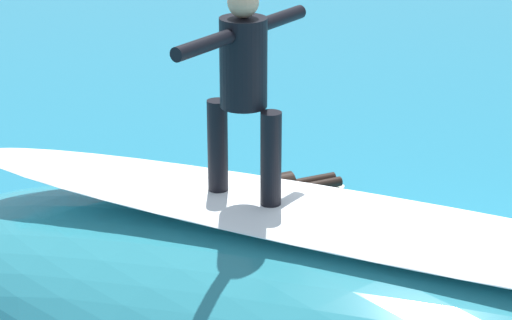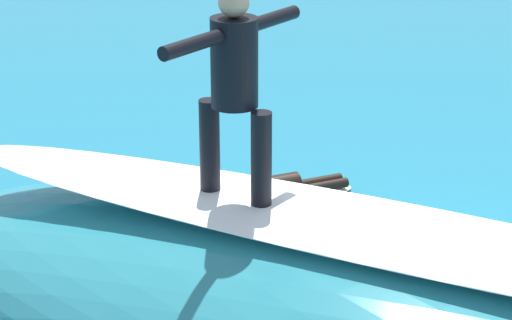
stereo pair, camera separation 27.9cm
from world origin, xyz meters
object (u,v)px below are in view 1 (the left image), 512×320
object	(u,v)px
surfboard_riding	(244,202)
surfer_riding	(243,79)
surfboard_paddling	(263,201)
surfer_paddling	(272,187)

from	to	relation	value
surfboard_riding	surfer_riding	world-z (taller)	surfer_riding
surfer_riding	surfboard_riding	bearing A→B (deg)	0.00
surfboard_paddling	surfer_paddling	distance (m)	0.20
surfboard_paddling	surfer_paddling	xyz separation A→B (m)	(-0.09, -0.08, 0.16)
surfer_riding	surfer_paddling	distance (m)	4.77
surfboard_riding	surfer_paddling	xyz separation A→B (m)	(0.80, -3.96, -1.59)
surfboard_riding	surfboard_paddling	xyz separation A→B (m)	(0.89, -3.88, -1.74)
surfer_riding	surfer_paddling	xyz separation A→B (m)	(0.80, -3.96, -2.54)
surfboard_paddling	surfer_paddling	bearing A→B (deg)	180.00
surfboard_riding	surfer_paddling	size ratio (longest dim) A/B	1.61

